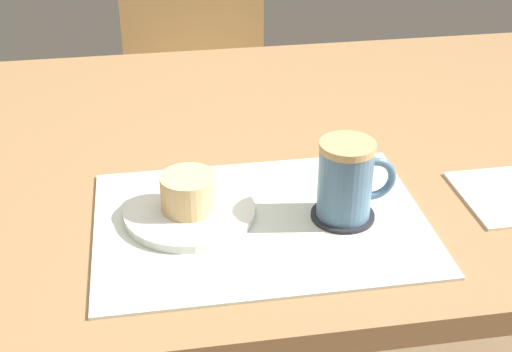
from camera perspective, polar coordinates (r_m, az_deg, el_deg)
dining_table at (r=1.18m, az=1.88°, el=-0.24°), size 1.39×0.88×0.74m
wooden_chair at (r=1.93m, az=-4.74°, el=7.46°), size 0.43×0.43×0.96m
placemat at (r=0.95m, az=0.39°, el=-3.71°), size 0.44×0.31×0.00m
pastry_plate at (r=0.96m, az=-5.33°, el=-2.85°), size 0.18×0.18×0.01m
pastry at (r=0.94m, az=-5.41°, el=-1.30°), size 0.07×0.07×0.05m
coffee_coaster at (r=0.96m, az=6.94°, el=-3.13°), size 0.09×0.09×0.00m
coffee_mug at (r=0.93m, az=7.31°, el=-0.25°), size 0.11×0.07×0.11m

